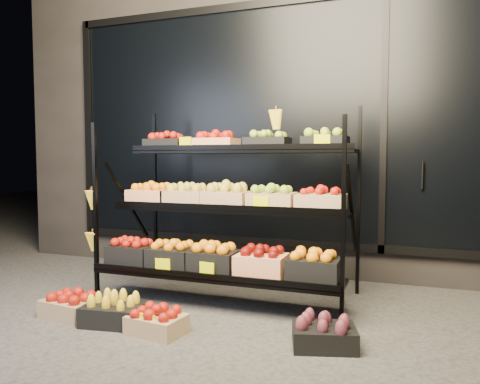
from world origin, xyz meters
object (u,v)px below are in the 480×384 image
at_px(floor_crate_left, 71,305).
at_px(floor_crate_midleft, 114,311).
at_px(display_rack, 226,208).
at_px(floor_crate_midright, 157,321).

bearing_deg(floor_crate_left, floor_crate_midleft, 5.95).
xyz_separation_m(display_rack, floor_crate_midright, (-0.15, -0.91, -0.70)).
bearing_deg(floor_crate_midright, display_rack, 87.77).
height_order(floor_crate_midleft, floor_crate_midright, floor_crate_midleft).
bearing_deg(floor_crate_midleft, display_rack, 50.05).
relative_size(display_rack, floor_crate_left, 5.04).
distance_m(display_rack, floor_crate_left, 1.43).
bearing_deg(floor_crate_midright, floor_crate_midleft, 178.66).
height_order(display_rack, floor_crate_midleft, display_rack).
bearing_deg(display_rack, floor_crate_midleft, -121.81).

